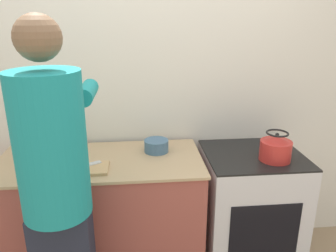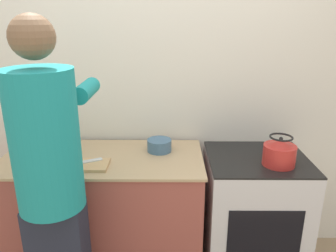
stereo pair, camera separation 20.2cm
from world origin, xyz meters
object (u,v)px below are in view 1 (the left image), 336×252
cutting_board (79,169)px  person (57,188)px  kettle (276,148)px  bowl_prep (156,146)px  oven (249,211)px  knife (83,166)px  canister_jar (43,146)px

cutting_board → person: bearing=-97.2°
kettle → bowl_prep: kettle is taller
bowl_prep → oven: bearing=-10.1°
oven → bowl_prep: bearing=169.9°
oven → knife: (-1.13, -0.11, 0.47)m
knife → kettle: bearing=-26.2°
bowl_prep → canister_jar: 0.75m
person → kettle: (1.30, 0.39, -0.00)m
cutting_board → bowl_prep: 0.55m
kettle → cutting_board: bearing=-178.8°
oven → person: 1.40m
bowl_prep → person: bearing=-131.2°
oven → kettle: kettle is taller
oven → bowl_prep: (-0.66, 0.12, 0.49)m
cutting_board → knife: bearing=38.4°
person → kettle: bearing=16.6°
knife → canister_jar: size_ratio=1.18×
cutting_board → knife: 0.03m
oven → cutting_board: (-1.15, -0.13, 0.46)m
person → bowl_prep: size_ratio=10.78×
oven → bowl_prep: bowl_prep is taller
knife → kettle: kettle is taller
person → kettle: size_ratio=8.97×
person → cutting_board: person is taller
oven → person: (-1.20, -0.49, 0.54)m
oven → knife: 1.23m
knife → cutting_board: bearing=-168.1°
oven → canister_jar: bearing=176.9°
oven → knife: bearing=-174.2°
cutting_board → bowl_prep: (0.49, 0.25, 0.03)m
bowl_prep → knife: bearing=-153.6°
cutting_board → knife: (0.02, 0.02, 0.01)m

